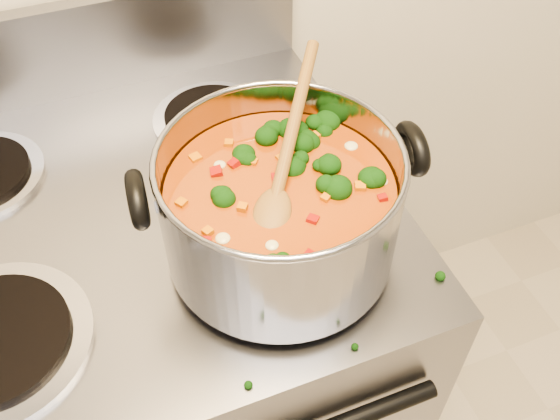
# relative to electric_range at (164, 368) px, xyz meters

# --- Properties ---
(electric_range) EXTENTS (0.77, 0.70, 1.08)m
(electric_range) POSITION_rel_electric_range_xyz_m (0.00, 0.00, 0.00)
(electric_range) COLOR gray
(electric_range) RESTS_ON ground
(stockpot) EXTENTS (0.36, 0.30, 0.18)m
(stockpot) POSITION_rel_electric_range_xyz_m (0.18, -0.15, 0.55)
(stockpot) COLOR #93939B
(stockpot) RESTS_ON electric_range
(wooden_spoon) EXTENTS (0.19, 0.26, 0.10)m
(wooden_spoon) POSITION_rel_electric_range_xyz_m (0.20, -0.14, 0.60)
(wooden_spoon) COLOR brown
(wooden_spoon) RESTS_ON stockpot
(cooktop_crumbs) EXTENTS (0.41, 0.17, 0.01)m
(cooktop_crumbs) POSITION_rel_electric_range_xyz_m (0.23, -0.09, 0.46)
(cooktop_crumbs) COLOR black
(cooktop_crumbs) RESTS_ON electric_range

